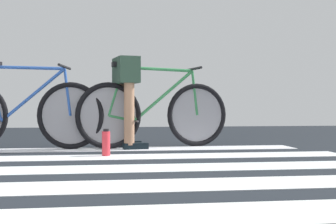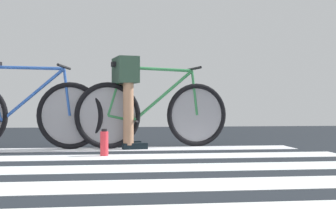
{
  "view_description": "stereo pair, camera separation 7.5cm",
  "coord_description": "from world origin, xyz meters",
  "px_view_note": "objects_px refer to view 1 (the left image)",
  "views": [
    {
      "loc": [
        0.4,
        -3.12,
        0.49
      ],
      "look_at": [
        1.16,
        2.34,
        0.41
      ],
      "focal_mm": 49.98,
      "sensor_mm": 36.0,
      "label": 1
    },
    {
      "loc": [
        0.47,
        -3.12,
        0.49
      ],
      "look_at": [
        1.16,
        2.34,
        0.41
      ],
      "focal_mm": 49.98,
      "sensor_mm": 36.0,
      "label": 2
    }
  ],
  "objects_px": {
    "cyclist_1_of_2": "(126,90)",
    "bicycle_2_of_2": "(22,113)",
    "water_bottle": "(106,143)",
    "bicycle_1_of_2": "(154,113)"
  },
  "relations": [
    {
      "from": "bicycle_1_of_2",
      "to": "bicycle_2_of_2",
      "type": "relative_size",
      "value": 0.99
    },
    {
      "from": "bicycle_1_of_2",
      "to": "bicycle_2_of_2",
      "type": "height_order",
      "value": "same"
    },
    {
      "from": "cyclist_1_of_2",
      "to": "water_bottle",
      "type": "height_order",
      "value": "cyclist_1_of_2"
    },
    {
      "from": "cyclist_1_of_2",
      "to": "water_bottle",
      "type": "distance_m",
      "value": 0.93
    },
    {
      "from": "water_bottle",
      "to": "bicycle_1_of_2",
      "type": "bearing_deg",
      "value": 56.18
    },
    {
      "from": "bicycle_1_of_2",
      "to": "water_bottle",
      "type": "xyz_separation_m",
      "value": [
        -0.53,
        -0.79,
        -0.27
      ]
    },
    {
      "from": "bicycle_2_of_2",
      "to": "cyclist_1_of_2",
      "type": "bearing_deg",
      "value": 4.34
    },
    {
      "from": "cyclist_1_of_2",
      "to": "bicycle_1_of_2",
      "type": "bearing_deg",
      "value": 0.0
    },
    {
      "from": "cyclist_1_of_2",
      "to": "bicycle_2_of_2",
      "type": "bearing_deg",
      "value": 165.27
    },
    {
      "from": "cyclist_1_of_2",
      "to": "bicycle_2_of_2",
      "type": "xyz_separation_m",
      "value": [
        -1.11,
        0.08,
        -0.25
      ]
    }
  ]
}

